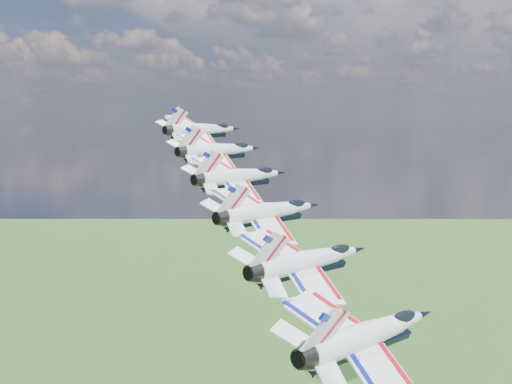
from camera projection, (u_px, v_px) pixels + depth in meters
The scene contains 6 objects.
jet_0 at pixel (204, 129), 100.17m from camera, with size 10.25×15.18×4.53m, color white, non-canonical shape.
jet_1 at pixel (221, 150), 89.06m from camera, with size 10.25×15.18×4.53m, color white, non-canonical shape.
jet_2 at pixel (243, 176), 77.95m from camera, with size 10.25×15.18×4.53m, color white, non-canonical shape.
jet_3 at pixel (271, 211), 66.83m from camera, with size 10.25×15.18×4.53m, color white, non-canonical shape.
jet_4 at pixel (312, 260), 55.72m from camera, with size 10.25×15.18×4.53m, color white, non-canonical shape.
jet_5 at pixel (372, 333), 44.61m from camera, with size 10.25×15.18×4.53m, color white, non-canonical shape.
Camera 1 is at (55.02, -58.20, 160.68)m, focal length 45.00 mm.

